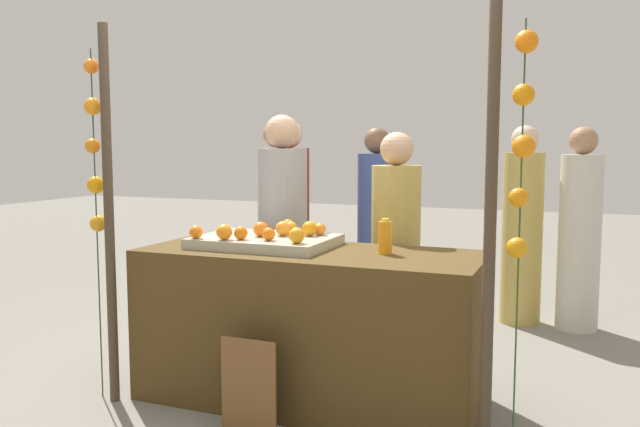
# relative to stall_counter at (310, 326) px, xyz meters

# --- Properties ---
(ground_plane) EXTENTS (24.00, 24.00, 0.00)m
(ground_plane) POSITION_rel_stall_counter_xyz_m (0.00, 0.00, -0.45)
(ground_plane) COLOR gray
(stall_counter) EXTENTS (1.97, 0.80, 0.89)m
(stall_counter) POSITION_rel_stall_counter_xyz_m (0.00, 0.00, 0.00)
(stall_counter) COLOR #4C3819
(stall_counter) RESTS_ON ground_plane
(orange_tray) EXTENTS (0.81, 0.58, 0.06)m
(orange_tray) POSITION_rel_stall_counter_xyz_m (-0.31, 0.04, 0.48)
(orange_tray) COLOR #B2AD99
(orange_tray) RESTS_ON stall_counter
(orange_0) EXTENTS (0.07, 0.07, 0.07)m
(orange_0) POSITION_rel_stall_counter_xyz_m (-0.03, 0.22, 0.54)
(orange_0) COLOR orange
(orange_0) RESTS_ON orange_tray
(orange_1) EXTENTS (0.08, 0.08, 0.08)m
(orange_1) POSITION_rel_stall_counter_xyz_m (-0.21, -0.11, 0.54)
(orange_1) COLOR orange
(orange_1) RESTS_ON orange_tray
(orange_2) EXTENTS (0.09, 0.09, 0.09)m
(orange_2) POSITION_rel_stall_counter_xyz_m (-0.46, -0.18, 0.55)
(orange_2) COLOR orange
(orange_2) RESTS_ON orange_tray
(orange_3) EXTENTS (0.09, 0.09, 0.09)m
(orange_3) POSITION_rel_stall_counter_xyz_m (-0.02, -0.15, 0.55)
(orange_3) COLOR orange
(orange_3) RESTS_ON orange_tray
(orange_4) EXTENTS (0.08, 0.08, 0.08)m
(orange_4) POSITION_rel_stall_counter_xyz_m (-0.65, -0.19, 0.54)
(orange_4) COLOR orange
(orange_4) RESTS_ON orange_tray
(orange_5) EXTENTS (0.08, 0.08, 0.08)m
(orange_5) POSITION_rel_stall_counter_xyz_m (-0.38, -0.13, 0.54)
(orange_5) COLOR orange
(orange_5) RESTS_ON orange_tray
(orange_6) EXTENTS (0.08, 0.08, 0.08)m
(orange_6) POSITION_rel_stall_counter_xyz_m (-0.26, 0.25, 0.55)
(orange_6) COLOR orange
(orange_6) RESTS_ON orange_tray
(orange_7) EXTENTS (0.09, 0.09, 0.09)m
(orange_7) POSITION_rel_stall_counter_xyz_m (-0.07, 0.16, 0.55)
(orange_7) COLOR orange
(orange_7) RESTS_ON orange_tray
(orange_8) EXTENTS (0.09, 0.09, 0.09)m
(orange_8) POSITION_rel_stall_counter_xyz_m (-0.33, 0.03, 0.55)
(orange_8) COLOR orange
(orange_8) RESTS_ON orange_tray
(orange_9) EXTENTS (0.08, 0.08, 0.08)m
(orange_9) POSITION_rel_stall_counter_xyz_m (-0.21, 0.20, 0.54)
(orange_9) COLOR orange
(orange_9) RESTS_ON orange_tray
(orange_10) EXTENTS (0.09, 0.09, 0.09)m
(orange_10) POSITION_rel_stall_counter_xyz_m (-0.22, 0.10, 0.55)
(orange_10) COLOR orange
(orange_10) RESTS_ON orange_tray
(juice_bottle) EXTENTS (0.08, 0.08, 0.20)m
(juice_bottle) POSITION_rel_stall_counter_xyz_m (0.43, 0.05, 0.54)
(juice_bottle) COLOR orange
(juice_bottle) RESTS_ON stall_counter
(chalkboard_sign) EXTENTS (0.31, 0.03, 0.52)m
(chalkboard_sign) POSITION_rel_stall_counter_xyz_m (-0.11, -0.56, -0.19)
(chalkboard_sign) COLOR brown
(chalkboard_sign) RESTS_ON ground_plane
(vendor_left) EXTENTS (0.34, 0.34, 1.70)m
(vendor_left) POSITION_rel_stall_counter_xyz_m (-0.48, 0.65, 0.35)
(vendor_left) COLOR #99999E
(vendor_left) RESTS_ON ground_plane
(vendor_right) EXTENTS (0.32, 0.32, 1.58)m
(vendor_right) POSITION_rel_stall_counter_xyz_m (0.34, 0.62, 0.29)
(vendor_right) COLOR tan
(vendor_right) RESTS_ON ground_plane
(crowd_person_0) EXTENTS (0.33, 0.33, 1.65)m
(crowd_person_0) POSITION_rel_stall_counter_xyz_m (0.98, 2.23, 0.33)
(crowd_person_0) COLOR tan
(crowd_person_0) RESTS_ON ground_plane
(crowd_person_1) EXTENTS (0.34, 0.34, 1.70)m
(crowd_person_1) POSITION_rel_stall_counter_xyz_m (-0.86, 1.59, 0.35)
(crowd_person_1) COLOR maroon
(crowd_person_1) RESTS_ON ground_plane
(crowd_person_2) EXTENTS (0.33, 0.33, 1.64)m
(crowd_person_2) POSITION_rel_stall_counter_xyz_m (1.43, 2.19, 0.32)
(crowd_person_2) COLOR beige
(crowd_person_2) RESTS_ON ground_plane
(crowd_person_3) EXTENTS (0.34, 0.34, 1.70)m
(crowd_person_3) POSITION_rel_stall_counter_xyz_m (-1.23, 2.09, 0.35)
(crowd_person_3) COLOR beige
(crowd_person_3) RESTS_ON ground_plane
(crowd_person_4) EXTENTS (0.33, 0.33, 1.64)m
(crowd_person_4) POSITION_rel_stall_counter_xyz_m (-0.22, 1.99, 0.32)
(crowd_person_4) COLOR #384C8C
(crowd_person_4) RESTS_ON ground_plane
(canopy_post_left) EXTENTS (0.06, 0.06, 2.17)m
(canopy_post_left) POSITION_rel_stall_counter_xyz_m (-1.06, -0.44, 0.64)
(canopy_post_left) COLOR #473828
(canopy_post_left) RESTS_ON ground_plane
(canopy_post_right) EXTENTS (0.06, 0.06, 2.17)m
(canopy_post_right) POSITION_rel_stall_counter_xyz_m (1.06, -0.44, 0.64)
(canopy_post_right) COLOR #473828
(canopy_post_right) RESTS_ON ground_plane
(garland_strand_left) EXTENTS (0.11, 0.11, 2.04)m
(garland_strand_left) POSITION_rel_stall_counter_xyz_m (-1.17, -0.42, 1.00)
(garland_strand_left) COLOR #2D4C23
(garland_strand_left) RESTS_ON ground_plane
(garland_strand_right) EXTENTS (0.11, 0.11, 2.04)m
(garland_strand_right) POSITION_rel_stall_counter_xyz_m (1.19, -0.44, 1.06)
(garland_strand_right) COLOR #2D4C23
(garland_strand_right) RESTS_ON ground_plane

